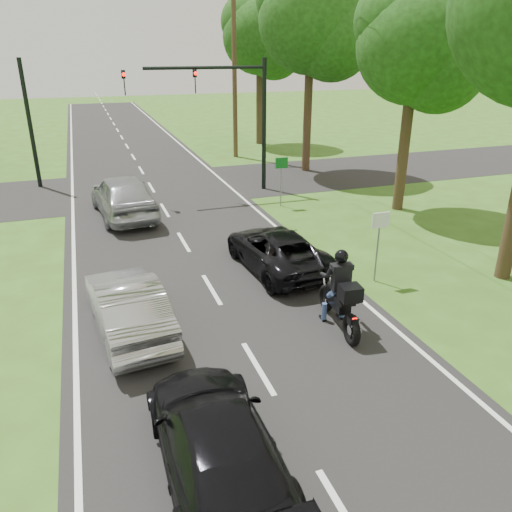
# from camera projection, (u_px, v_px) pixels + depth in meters

# --- Properties ---
(ground) EXTENTS (140.00, 140.00, 0.00)m
(ground) POSITION_uv_depth(u_px,v_px,m) (258.00, 368.00, 10.72)
(ground) COLOR #365618
(ground) RESTS_ON ground
(road) EXTENTS (8.00, 100.00, 0.01)m
(road) POSITION_uv_depth(u_px,v_px,m) (173.00, 225.00, 19.45)
(road) COLOR black
(road) RESTS_ON ground
(cross_road) EXTENTS (60.00, 7.00, 0.01)m
(cross_road) POSITION_uv_depth(u_px,v_px,m) (151.00, 188.00, 24.68)
(cross_road) COLOR black
(cross_road) RESTS_ON ground
(motorcycle_rider) EXTENTS (0.71, 2.38, 2.05)m
(motorcycle_rider) POSITION_uv_depth(u_px,v_px,m) (340.00, 298.00, 11.98)
(motorcycle_rider) COLOR black
(motorcycle_rider) RESTS_ON ground
(dark_suv) EXTENTS (2.39, 4.60, 1.24)m
(dark_suv) POSITION_uv_depth(u_px,v_px,m) (277.00, 250.00, 15.36)
(dark_suv) COLOR black
(dark_suv) RESTS_ON road
(silver_sedan) EXTENTS (1.89, 4.35, 1.39)m
(silver_sedan) POSITION_uv_depth(u_px,v_px,m) (128.00, 306.00, 11.85)
(silver_sedan) COLOR #A7A7AC
(silver_sedan) RESTS_ON road
(silver_suv) EXTENTS (2.57, 5.30, 1.74)m
(silver_suv) POSITION_uv_depth(u_px,v_px,m) (123.00, 195.00, 20.11)
(silver_suv) COLOR #A1A4A9
(silver_suv) RESTS_ON road
(dark_car_behind) EXTENTS (1.79, 4.40, 1.28)m
(dark_car_behind) POSITION_uv_depth(u_px,v_px,m) (217.00, 442.00, 7.82)
(dark_car_behind) COLOR black
(dark_car_behind) RESTS_ON road
(traffic_signal) EXTENTS (6.38, 0.44, 6.00)m
(traffic_signal) POSITION_uv_depth(u_px,v_px,m) (225.00, 102.00, 22.36)
(traffic_signal) COLOR black
(traffic_signal) RESTS_ON ground
(signal_pole_far) EXTENTS (0.20, 0.20, 6.00)m
(signal_pole_far) POSITION_uv_depth(u_px,v_px,m) (30.00, 125.00, 23.71)
(signal_pole_far) COLOR black
(signal_pole_far) RESTS_ON ground
(utility_pole_far) EXTENTS (1.60, 0.28, 10.00)m
(utility_pole_far) POSITION_uv_depth(u_px,v_px,m) (234.00, 72.00, 29.84)
(utility_pole_far) COLOR brown
(utility_pole_far) RESTS_ON ground
(sign_white) EXTENTS (0.55, 0.07, 2.12)m
(sign_white) POSITION_uv_depth(u_px,v_px,m) (380.00, 230.00, 14.13)
(sign_white) COLOR slate
(sign_white) RESTS_ON ground
(sign_green) EXTENTS (0.55, 0.07, 2.12)m
(sign_green) POSITION_uv_depth(u_px,v_px,m) (281.00, 170.00, 21.17)
(sign_green) COLOR slate
(sign_green) RESTS_ON ground
(tree_row_c) EXTENTS (4.80, 4.65, 8.76)m
(tree_row_c) POSITION_uv_depth(u_px,v_px,m) (424.00, 52.00, 18.95)
(tree_row_c) COLOR #332316
(tree_row_c) RESTS_ON ground
(tree_row_d) EXTENTS (5.76, 5.58, 10.45)m
(tree_row_d) POSITION_uv_depth(u_px,v_px,m) (318.00, 26.00, 25.24)
(tree_row_d) COLOR #332316
(tree_row_d) RESTS_ON ground
(tree_row_e) EXTENTS (5.28, 5.12, 9.61)m
(tree_row_e) POSITION_uv_depth(u_px,v_px,m) (264.00, 41.00, 33.45)
(tree_row_e) COLOR #332316
(tree_row_e) RESTS_ON ground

